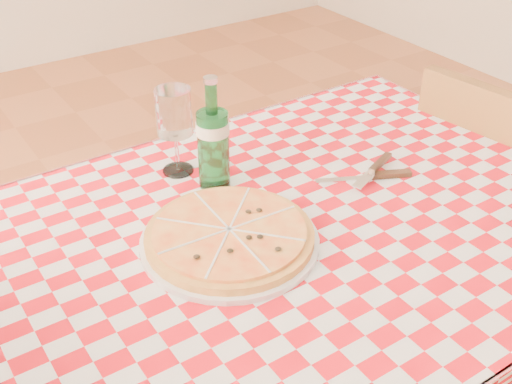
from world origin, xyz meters
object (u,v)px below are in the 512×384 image
at_px(dining_table, 282,271).
at_px(wine_glass, 175,132).
at_px(water_bottle, 213,134).
at_px(chair_near, 491,210).
at_px(pizza_plate, 230,235).

distance_m(dining_table, wine_glass, 0.36).
distance_m(dining_table, water_bottle, 0.30).
height_order(water_bottle, wine_glass, water_bottle).
bearing_deg(chair_near, water_bottle, 160.38).
bearing_deg(wine_glass, water_bottle, -67.23).
relative_size(water_bottle, wine_glass, 1.26).
bearing_deg(water_bottle, pizza_plate, -113.01).
distance_m(chair_near, wine_glass, 0.90).
xyz_separation_m(dining_table, wine_glass, (-0.06, 0.30, 0.19)).
xyz_separation_m(chair_near, wine_glass, (-0.79, 0.25, 0.35)).
bearing_deg(wine_glass, dining_table, -78.21).
bearing_deg(pizza_plate, wine_glass, 81.34).
xyz_separation_m(chair_near, pizza_plate, (-0.83, -0.03, 0.28)).
xyz_separation_m(chair_near, water_bottle, (-0.75, 0.16, 0.38)).
height_order(chair_near, wine_glass, wine_glass).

